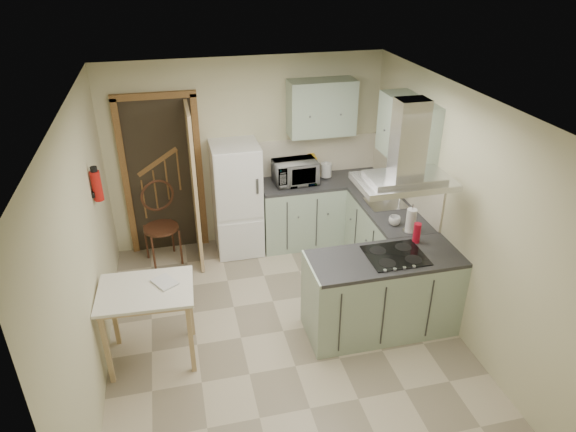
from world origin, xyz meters
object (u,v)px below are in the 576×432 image
object	(u,v)px
drop_leaf_table	(151,324)
microwave	(295,172)
peninsula	(382,293)
bentwood_chair	(161,228)
fridge	(237,199)
extractor_hood	(404,182)

from	to	relation	value
drop_leaf_table	microwave	size ratio (longest dim) A/B	1.58
peninsula	drop_leaf_table	world-z (taller)	peninsula
peninsula	drop_leaf_table	distance (m)	2.37
drop_leaf_table	microwave	xyz separation A→B (m)	(1.92, 1.86, 0.64)
drop_leaf_table	bentwood_chair	xyz separation A→B (m)	(0.14, 1.78, 0.08)
peninsula	microwave	xyz separation A→B (m)	(-0.44, 1.98, 0.60)
fridge	microwave	size ratio (longest dim) A/B	2.70
bentwood_chair	microwave	distance (m)	1.86
bentwood_chair	microwave	xyz separation A→B (m)	(1.78, 0.08, 0.56)
peninsula	extractor_hood	world-z (taller)	extractor_hood
extractor_hood	peninsula	bearing A→B (deg)	180.00
peninsula	microwave	size ratio (longest dim) A/B	2.79
peninsula	extractor_hood	xyz separation A→B (m)	(0.10, 0.00, 1.27)
fridge	drop_leaf_table	distance (m)	2.21
fridge	drop_leaf_table	bearing A→B (deg)	-121.38
peninsula	microwave	bearing A→B (deg)	102.67
extractor_hood	microwave	distance (m)	2.15
drop_leaf_table	fridge	bearing A→B (deg)	61.50
microwave	extractor_hood	bearing A→B (deg)	-78.13
peninsula	microwave	world-z (taller)	microwave
extractor_hood	microwave	xyz separation A→B (m)	(-0.54, 1.98, -0.67)
microwave	drop_leaf_table	bearing A→B (deg)	-139.38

